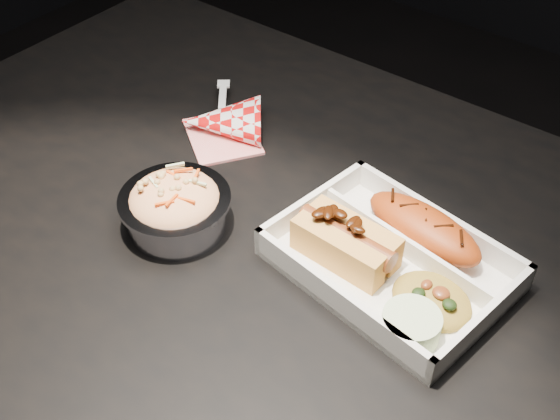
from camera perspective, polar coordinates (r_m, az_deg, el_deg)
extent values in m
cube|color=black|center=(0.84, -0.21, -3.18)|extent=(1.20, 0.80, 0.03)
cylinder|color=black|center=(1.56, -8.26, 3.39)|extent=(0.05, 0.05, 0.72)
cube|color=silver|center=(0.80, 8.86, -4.72)|extent=(0.27, 0.21, 0.01)
cube|color=silver|center=(0.84, 12.69, -0.98)|extent=(0.25, 0.04, 0.04)
cube|color=silver|center=(0.74, 4.72, -7.36)|extent=(0.25, 0.04, 0.04)
cube|color=silver|center=(0.84, 2.64, 0.30)|extent=(0.03, 0.18, 0.04)
cube|color=silver|center=(0.75, 16.17, -8.72)|extent=(0.03, 0.18, 0.04)
cube|color=silver|center=(0.80, 10.09, -3.16)|extent=(0.23, 0.04, 0.03)
ellipsoid|color=#A03B10|center=(0.81, 11.59, -1.43)|extent=(0.16, 0.08, 0.04)
cube|color=gold|center=(0.77, 4.62, -3.39)|extent=(0.12, 0.03, 0.04)
cube|color=gold|center=(0.79, 6.09, -2.04)|extent=(0.12, 0.03, 0.04)
cylinder|color=brown|center=(0.78, 5.41, -2.24)|extent=(0.12, 0.03, 0.03)
ellipsoid|color=#AD8A32|center=(0.75, 12.34, -6.64)|extent=(0.10, 0.09, 0.03)
cylinder|color=beige|center=(0.72, 10.58, -9.25)|extent=(0.06, 0.06, 0.03)
cylinder|color=silver|center=(0.84, -8.43, -0.25)|extent=(0.12, 0.12, 0.04)
cylinder|color=silver|center=(0.82, -8.58, 0.88)|extent=(0.13, 0.13, 0.01)
ellipsoid|color=beige|center=(0.82, -8.58, 0.88)|extent=(0.11, 0.11, 0.04)
cube|color=red|center=(0.98, -4.70, 5.97)|extent=(0.14, 0.14, 0.00)
cone|color=red|center=(0.98, -4.80, 7.20)|extent=(0.15, 0.15, 0.10)
cube|color=white|center=(1.03, -4.69, 9.12)|extent=(0.05, 0.05, 0.00)
cube|color=white|center=(1.06, -4.61, 10.17)|extent=(0.03, 0.03, 0.00)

